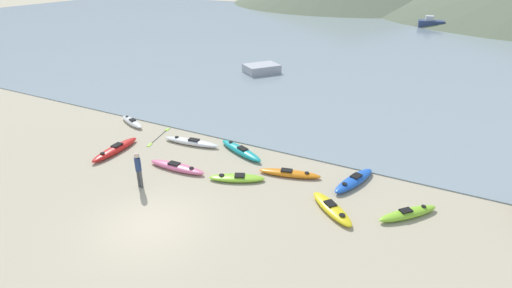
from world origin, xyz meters
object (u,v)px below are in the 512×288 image
object	(u,v)px
kayak_on_sand_0	(191,142)
kayak_on_sand_1	(237,178)
kayak_on_sand_9	(408,213)
kayak_on_sand_2	(115,149)
kayak_on_sand_6	(177,167)
kayak_on_sand_3	(332,208)
kayak_on_sand_5	(354,180)
loose_paddle	(159,137)
kayak_on_sand_4	(290,173)
kayak_on_sand_8	(132,122)
moored_boat_0	(431,23)
person_near_foreground	(138,168)
moored_boat_3	(262,69)
kayak_on_sand_7	(241,150)

from	to	relation	value
kayak_on_sand_0	kayak_on_sand_1	size ratio (longest dim) A/B	1.28
kayak_on_sand_9	kayak_on_sand_2	bearing A→B (deg)	-175.30
kayak_on_sand_2	kayak_on_sand_9	distance (m)	15.22
kayak_on_sand_6	kayak_on_sand_3	bearing A→B (deg)	0.97
kayak_on_sand_2	kayak_on_sand_6	size ratio (longest dim) A/B	1.05
kayak_on_sand_9	kayak_on_sand_5	bearing A→B (deg)	149.81
kayak_on_sand_9	loose_paddle	distance (m)	14.49
kayak_on_sand_1	kayak_on_sand_6	world-z (taller)	kayak_on_sand_6
kayak_on_sand_2	kayak_on_sand_3	xyz separation A→B (m)	(12.28, 0.14, -0.03)
kayak_on_sand_3	kayak_on_sand_4	size ratio (longest dim) A/B	0.83
kayak_on_sand_6	loose_paddle	size ratio (longest dim) A/B	1.18
kayak_on_sand_4	kayak_on_sand_8	distance (m)	11.68
kayak_on_sand_9	moored_boat_0	size ratio (longest dim) A/B	0.63
kayak_on_sand_6	loose_paddle	distance (m)	4.41
kayak_on_sand_2	person_near_foreground	world-z (taller)	person_near_foreground
kayak_on_sand_2	kayak_on_sand_5	distance (m)	12.80
kayak_on_sand_0	kayak_on_sand_1	distance (m)	4.94
kayak_on_sand_1	kayak_on_sand_6	xyz separation A→B (m)	(-3.21, -0.50, 0.02)
kayak_on_sand_3	kayak_on_sand_6	size ratio (longest dim) A/B	0.80
kayak_on_sand_0	loose_paddle	bearing A→B (deg)	-177.78
kayak_on_sand_8	moored_boat_3	size ratio (longest dim) A/B	0.71
kayak_on_sand_0	kayak_on_sand_5	bearing A→B (deg)	0.11
kayak_on_sand_2	kayak_on_sand_5	size ratio (longest dim) A/B	1.09
kayak_on_sand_6	kayak_on_sand_9	world-z (taller)	kayak_on_sand_9
kayak_on_sand_4	moored_boat_3	xyz separation A→B (m)	(-10.00, 16.40, 0.29)
kayak_on_sand_3	moored_boat_3	distance (m)	22.37
kayak_on_sand_6	kayak_on_sand_9	bearing A→B (deg)	6.51
person_near_foreground	kayak_on_sand_0	bearing A→B (deg)	98.47
kayak_on_sand_8	kayak_on_sand_9	size ratio (longest dim) A/B	1.05
kayak_on_sand_2	kayak_on_sand_6	xyz separation A→B (m)	(4.23, 0.00, -0.03)
kayak_on_sand_3	moored_boat_3	xyz separation A→B (m)	(-12.79, 18.35, 0.28)
kayak_on_sand_6	kayak_on_sand_7	distance (m)	3.65
person_near_foreground	moored_boat_3	distance (m)	21.07
kayak_on_sand_0	kayak_on_sand_7	xyz separation A→B (m)	(3.08, 0.32, 0.02)
kayak_on_sand_2	person_near_foreground	bearing A→B (deg)	-29.35
kayak_on_sand_7	moored_boat_0	distance (m)	51.47
kayak_on_sand_1	moored_boat_3	xyz separation A→B (m)	(-7.95, 17.99, 0.30)
kayak_on_sand_5	kayak_on_sand_8	bearing A→B (deg)	177.37
kayak_on_sand_1	moored_boat_3	size ratio (longest dim) A/B	0.74
kayak_on_sand_0	kayak_on_sand_4	size ratio (longest dim) A/B	1.13
kayak_on_sand_0	kayak_on_sand_3	bearing A→B (deg)	-16.07
kayak_on_sand_9	kayak_on_sand_1	bearing A→B (deg)	-174.45
kayak_on_sand_5	kayak_on_sand_3	bearing A→B (deg)	-94.43
kayak_on_sand_1	kayak_on_sand_2	size ratio (longest dim) A/B	0.81
kayak_on_sand_3	moored_boat_0	size ratio (longest dim) A/B	0.65
kayak_on_sand_1	loose_paddle	bearing A→B (deg)	161.79
kayak_on_sand_7	person_near_foreground	bearing A→B (deg)	-114.07
kayak_on_sand_7	loose_paddle	world-z (taller)	kayak_on_sand_7
kayak_on_sand_4	kayak_on_sand_9	xyz separation A→B (m)	(5.67, -0.84, 0.02)
kayak_on_sand_6	kayak_on_sand_7	xyz separation A→B (m)	(1.91, 3.11, 0.03)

